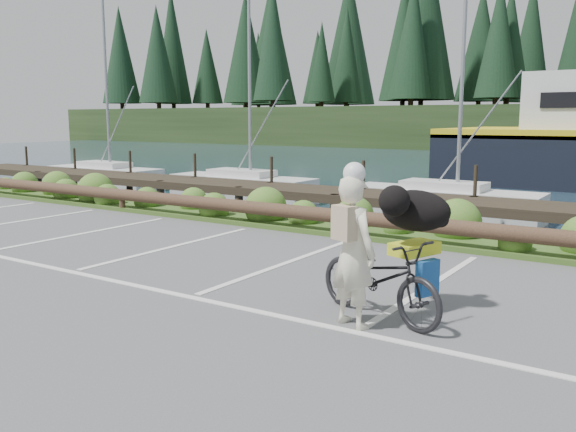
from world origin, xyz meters
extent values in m
plane|color=#4E4E50|center=(0.00, 0.00, 0.00)|extent=(72.00, 72.00, 0.00)
cube|color=#3D5B21|center=(0.00, 5.30, 0.05)|extent=(34.00, 1.60, 0.10)
imported|color=black|center=(2.59, 0.24, 0.52)|extent=(2.10, 1.30, 1.04)
imported|color=beige|center=(2.43, -0.20, 0.91)|extent=(0.77, 0.63, 1.83)
ellipsoid|color=black|center=(2.79, 0.84, 1.31)|extent=(0.73, 1.02, 0.53)
camera|label=1|loc=(5.67, -6.54, 2.48)|focal=38.00mm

